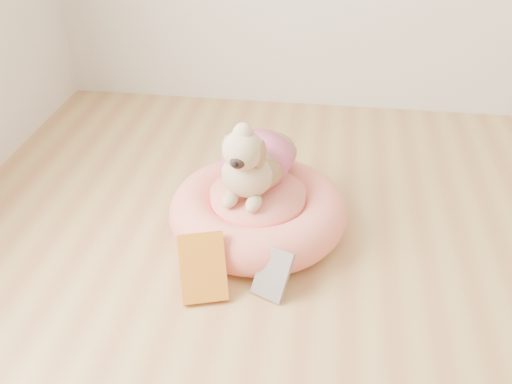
# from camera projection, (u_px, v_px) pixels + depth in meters

# --- Properties ---
(pet_bed) EXTENTS (0.67, 0.67, 0.17)m
(pet_bed) POSITION_uv_depth(u_px,v_px,m) (258.00, 211.00, 2.16)
(pet_bed) COLOR #FF6563
(pet_bed) RESTS_ON floor
(dog) EXTENTS (0.37, 0.48, 0.32)m
(dog) POSITION_uv_depth(u_px,v_px,m) (254.00, 148.00, 2.05)
(dog) COLOR brown
(dog) RESTS_ON pet_bed
(book_yellow) EXTENTS (0.19, 0.19, 0.20)m
(book_yellow) POSITION_uv_depth(u_px,v_px,m) (203.00, 267.00, 1.86)
(book_yellow) COLOR gold
(book_yellow) RESTS_ON floor
(book_white) EXTENTS (0.14, 0.14, 0.16)m
(book_white) POSITION_uv_depth(u_px,v_px,m) (273.00, 273.00, 1.87)
(book_white) COLOR white
(book_white) RESTS_ON floor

